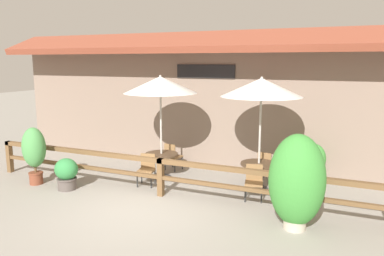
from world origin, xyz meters
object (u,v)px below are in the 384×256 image
(dining_table_middle, at_px, (259,168))
(chair_middle_streetside, at_px, (254,180))
(chair_near_streetside, at_px, (147,168))
(dining_table_near, at_px, (161,158))
(chair_near_wallside, at_px, (172,155))
(patio_umbrella_middle, at_px, (261,88))
(potted_plant_entrance_palm, at_px, (314,161))
(patio_umbrella_near, at_px, (160,85))
(potted_plant_corner_fern, at_px, (297,181))
(chair_middle_wallside, at_px, (266,165))
(potted_plant_tall_tropical, at_px, (66,173))
(potted_plant_broad_leaf, at_px, (34,150))

(dining_table_middle, height_order, chair_middle_streetside, chair_middle_streetside)
(dining_table_middle, bearing_deg, chair_near_streetside, -163.39)
(dining_table_near, bearing_deg, chair_near_wallside, 92.17)
(chair_middle_streetside, bearing_deg, patio_umbrella_middle, 82.67)
(chair_near_wallside, height_order, dining_table_middle, chair_near_wallside)
(chair_middle_streetside, bearing_deg, potted_plant_entrance_palm, 44.03)
(patio_umbrella_near, height_order, chair_middle_streetside, patio_umbrella_near)
(potted_plant_entrance_palm, bearing_deg, chair_middle_streetside, -123.83)
(dining_table_near, bearing_deg, potted_plant_corner_fern, -25.82)
(chair_middle_wallside, bearing_deg, chair_near_wallside, 14.68)
(chair_near_streetside, bearing_deg, dining_table_middle, 3.39)
(dining_table_near, distance_m, dining_table_middle, 2.81)
(patio_umbrella_middle, distance_m, potted_plant_entrance_palm, 2.61)
(patio_umbrella_near, distance_m, potted_plant_tall_tropical, 3.42)
(patio_umbrella_middle, xyz_separation_m, potted_plant_broad_leaf, (-5.67, -1.99, -1.72))
(chair_near_streetside, distance_m, potted_plant_entrance_palm, 4.54)
(patio_umbrella_middle, height_order, potted_plant_entrance_palm, patio_umbrella_middle)
(patio_umbrella_near, distance_m, chair_near_streetside, 2.32)
(chair_near_streetside, distance_m, potted_plant_corner_fern, 4.27)
(potted_plant_entrance_palm, bearing_deg, potted_plant_tall_tropical, -152.53)
(dining_table_near, relative_size, patio_umbrella_middle, 0.32)
(potted_plant_tall_tropical, relative_size, potted_plant_corner_fern, 0.43)
(potted_plant_tall_tropical, distance_m, potted_plant_corner_fern, 5.83)
(dining_table_near, distance_m, potted_plant_entrance_palm, 4.23)
(dining_table_middle, xyz_separation_m, potted_plant_entrance_palm, (1.27, 1.05, 0.07))
(potted_plant_entrance_palm, bearing_deg, chair_near_streetside, -155.24)
(patio_umbrella_middle, xyz_separation_m, chair_middle_wallside, (0.03, 0.75, -2.19))
(potted_plant_tall_tropical, bearing_deg, chair_middle_streetside, 15.01)
(chair_middle_streetside, height_order, potted_plant_corner_fern, potted_plant_corner_fern)
(patio_umbrella_middle, relative_size, chair_middle_wallside, 3.50)
(patio_umbrella_middle, bearing_deg, patio_umbrella_near, -178.21)
(patio_umbrella_near, relative_size, chair_middle_streetside, 3.50)
(dining_table_near, relative_size, chair_near_streetside, 1.13)
(patio_umbrella_middle, relative_size, potted_plant_broad_leaf, 1.87)
(chair_near_wallside, xyz_separation_m, potted_plant_tall_tropical, (-1.75, -2.67, -0.03))
(patio_umbrella_near, xyz_separation_m, chair_middle_wallside, (2.84, 0.84, -2.19))
(potted_plant_tall_tropical, bearing_deg, dining_table_middle, 23.50)
(patio_umbrella_middle, bearing_deg, potted_plant_corner_fern, -59.05)
(potted_plant_tall_tropical, bearing_deg, chair_middle_wallside, 30.70)
(dining_table_near, relative_size, chair_middle_streetside, 1.13)
(potted_plant_corner_fern, bearing_deg, potted_plant_entrance_palm, 89.15)
(chair_middle_streetside, distance_m, potted_plant_entrance_palm, 2.17)
(patio_umbrella_near, distance_m, chair_middle_wallside, 3.68)
(potted_plant_entrance_palm, bearing_deg, chair_middle_wallside, -166.28)
(patio_umbrella_near, relative_size, chair_middle_wallside, 3.50)
(chair_near_wallside, relative_size, chair_middle_wallside, 1.00)
(chair_near_wallside, relative_size, potted_plant_corner_fern, 0.43)
(potted_plant_corner_fern, bearing_deg, dining_table_near, 154.18)
(patio_umbrella_near, distance_m, patio_umbrella_middle, 2.81)
(patio_umbrella_middle, relative_size, dining_table_middle, 3.08)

